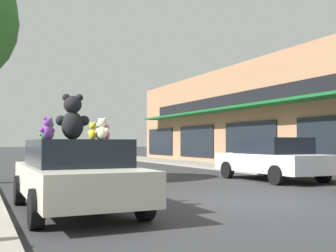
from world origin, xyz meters
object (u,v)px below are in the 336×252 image
Objects in this scene: teddy_bear_teal at (50,130)px; parked_car_far_center at (272,158)px; teddy_bear_orange at (48,132)px; teddy_bear_yellow at (93,131)px; plush_art_car at (75,173)px; teddy_bear_white at (100,132)px; teddy_bear_green at (44,134)px; teddy_bear_pink at (107,132)px; teddy_bear_purple at (47,129)px; teddy_bear_cream at (102,129)px; teddy_bear_giant at (73,118)px.

parked_car_far_center is (8.13, 3.99, -0.76)m from teddy_bear_teal.
teddy_bear_teal is at bearing -93.53° from teddy_bear_orange.
teddy_bear_yellow reaches higher than teddy_bear_orange.
plush_art_car is 12.48× the size of teddy_bear_white.
teddy_bear_green is at bearing -84.02° from teddy_bear_orange.
teddy_bear_pink is 1.10m from teddy_bear_teal.
teddy_bear_green is 1.01× the size of teddy_bear_orange.
plush_art_car is 0.99× the size of parked_car_far_center.
teddy_bear_white is at bearing 137.64° from teddy_bear_green.
teddy_bear_yellow is (-0.14, 0.52, 0.03)m from teddy_bear_pink.
teddy_bear_orange is 0.71× the size of teddy_bear_purple.
teddy_bear_yellow is at bearing 45.59° from plush_art_car.
plush_art_car is 14.90× the size of teddy_bear_pink.
parked_car_far_center is at bearing 163.78° from teddy_bear_teal.
plush_art_car is at bearing 99.24° from teddy_bear_yellow.
teddy_bear_cream is 1.37× the size of teddy_bear_orange.
teddy_bear_teal is at bearing 86.84° from teddy_bear_yellow.
teddy_bear_cream is at bearing 87.34° from teddy_bear_white.
teddy_bear_giant is at bearing -21.24° from teddy_bear_cream.
teddy_bear_teal is at bearing 0.54° from teddy_bear_cream.
teddy_bear_yellow is at bearing -124.16° from teddy_bear_pink.
teddy_bear_cream reaches higher than teddy_bear_green.
teddy_bear_cream is 1.02× the size of teddy_bear_white.
teddy_bear_giant is 1.27m from teddy_bear_green.
parked_car_far_center is at bearing 159.84° from teddy_bear_pink.
teddy_bear_purple is 0.51m from teddy_bear_teal.
teddy_bear_cream reaches higher than parked_car_far_center.
teddy_bear_green is 0.75× the size of teddy_bear_teal.
teddy_bear_white is at bearing 38.77° from plush_art_car.
plush_art_car is 1.41m from teddy_bear_green.
teddy_bear_purple is at bearing -22.64° from teddy_bear_pink.
teddy_bear_giant reaches higher than teddy_bear_purple.
teddy_bear_giant is 0.84m from teddy_bear_purple.
plush_art_car is at bearing -55.64° from teddy_bear_pink.
teddy_bear_orange is (-0.48, -0.28, -0.29)m from teddy_bear_giant.
teddy_bear_teal is 9.09m from parked_car_far_center.
plush_art_car is 0.98m from teddy_bear_pink.
teddy_bear_orange is at bearing 92.68° from teddy_bear_yellow.
teddy_bear_pink is at bearing 158.65° from teddy_bear_yellow.
teddy_bear_cream is 1.35× the size of teddy_bear_green.
teddy_bear_orange is at bearing -119.49° from teddy_bear_purple.
teddy_bear_teal is at bearing 75.11° from teddy_bear_green.
teddy_bear_yellow is (0.45, 0.46, 0.81)m from plush_art_car.
teddy_bear_cream is 1.22× the size of teddy_bear_pink.
teddy_bear_yellow is 1.55m from teddy_bear_purple.
teddy_bear_cream is 1.19m from teddy_bear_teal.
teddy_bear_purple is at bearing -132.71° from plush_art_car.
teddy_bear_purple is (-1.22, -1.15, 0.01)m from teddy_bear_white.
teddy_bear_cream reaches higher than teddy_bear_pink.
teddy_bear_purple is at bearing 54.46° from teddy_bear_white.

